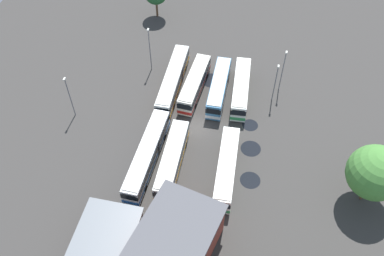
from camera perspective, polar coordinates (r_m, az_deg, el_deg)
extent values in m
plane|color=#383533|center=(67.28, 0.70, 0.10)|extent=(96.96, 96.96, 0.00)
cube|color=silver|center=(72.21, -2.57, 6.40)|extent=(15.43, 2.88, 3.02)
cube|color=beige|center=(71.14, -2.62, 7.33)|extent=(14.81, 2.67, 0.14)
cube|color=black|center=(71.88, -2.58, 6.69)|extent=(15.51, 2.92, 0.97)
cube|color=orange|center=(72.78, -2.55, 5.92)|extent=(15.51, 2.92, 0.60)
cube|color=black|center=(66.55, -4.08, 2.32)|extent=(0.12, 2.00, 1.11)
cube|color=#47474C|center=(73.41, -2.27, 7.29)|extent=(0.97, 2.51, 2.90)
cylinder|color=black|center=(69.65, -2.52, 2.87)|extent=(1.01, 0.33, 1.00)
cylinder|color=black|center=(70.08, -4.30, 3.13)|extent=(1.01, 0.33, 1.00)
cylinder|color=black|center=(76.32, -0.90, 7.97)|extent=(1.01, 0.33, 1.00)
cylinder|color=black|center=(76.71, -2.55, 8.18)|extent=(1.01, 0.33, 1.00)
cube|color=silver|center=(71.51, 0.34, 5.94)|extent=(12.26, 3.07, 3.02)
cube|color=beige|center=(70.43, 0.35, 6.87)|extent=(11.76, 2.85, 0.14)
cube|color=black|center=(71.17, 0.35, 6.22)|extent=(12.32, 3.11, 0.97)
cube|color=red|center=(72.09, 0.34, 5.45)|extent=(12.32, 3.11, 0.60)
cube|color=black|center=(66.97, -1.07, 2.85)|extent=(0.17, 2.00, 1.11)
cylinder|color=black|center=(69.65, 0.38, 2.93)|extent=(1.01, 0.35, 1.00)
cylinder|color=black|center=(70.10, -1.38, 3.30)|extent=(1.01, 0.35, 1.00)
cylinder|color=black|center=(74.86, 1.96, 6.95)|extent=(1.01, 0.35, 1.00)
cylinder|color=black|center=(75.28, 0.30, 7.27)|extent=(1.01, 0.35, 1.00)
cube|color=teal|center=(71.02, 3.63, 5.45)|extent=(12.23, 2.84, 3.02)
cube|color=beige|center=(69.94, 3.69, 6.38)|extent=(11.74, 2.63, 0.14)
cube|color=black|center=(70.69, 3.65, 5.73)|extent=(12.29, 2.88, 0.97)
cube|color=silver|center=(71.61, 3.60, 4.96)|extent=(12.29, 2.88, 0.60)
cube|color=black|center=(66.36, 2.86, 2.23)|extent=(0.13, 2.00, 1.11)
cylinder|color=black|center=(69.24, 4.02, 2.42)|extent=(1.01, 0.33, 1.00)
cylinder|color=black|center=(69.42, 2.20, 2.68)|extent=(1.01, 0.33, 1.00)
cylinder|color=black|center=(74.58, 4.88, 6.57)|extent=(1.01, 0.33, 1.00)
cylinder|color=black|center=(74.74, 3.17, 6.81)|extent=(1.01, 0.33, 1.00)
cube|color=silver|center=(71.20, 6.58, 5.31)|extent=(12.42, 3.40, 3.02)
cube|color=beige|center=(70.12, 6.70, 6.24)|extent=(11.91, 3.17, 0.14)
cube|color=black|center=(70.87, 6.62, 5.59)|extent=(12.48, 3.45, 0.97)
cube|color=#2D8C4C|center=(71.79, 6.52, 4.83)|extent=(12.48, 3.45, 0.60)
cube|color=black|center=(66.47, 6.25, 2.03)|extent=(0.22, 2.00, 1.11)
cylinder|color=black|center=(69.47, 7.18, 2.28)|extent=(1.02, 0.38, 1.00)
cylinder|color=black|center=(69.45, 5.35, 2.48)|extent=(1.02, 0.38, 1.00)
cylinder|color=black|center=(74.89, 7.56, 6.50)|extent=(1.02, 0.38, 1.00)
cylinder|color=black|center=(74.87, 5.85, 6.69)|extent=(1.02, 0.38, 1.00)
cube|color=silver|center=(61.90, -6.05, -3.63)|extent=(15.41, 2.69, 3.02)
cube|color=beige|center=(60.65, -6.17, -2.74)|extent=(14.79, 2.49, 0.14)
cube|color=black|center=(61.52, -6.09, -3.36)|extent=(15.48, 2.73, 0.97)
cube|color=#1E56A8|center=(62.57, -5.99, -4.10)|extent=(15.48, 2.73, 0.60)
cube|color=black|center=(57.49, -8.48, -9.23)|extent=(0.09, 2.00, 1.11)
cube|color=#47474C|center=(62.85, -5.58, -2.44)|extent=(0.94, 2.50, 2.90)
cylinder|color=black|center=(60.21, -6.33, -8.11)|extent=(1.00, 0.32, 1.00)
cylinder|color=black|center=(60.77, -8.35, -7.64)|extent=(1.00, 0.32, 1.00)
cylinder|color=black|center=(65.41, -3.75, -1.28)|extent=(1.00, 0.32, 1.00)
cylinder|color=black|center=(65.93, -5.62, -0.92)|extent=(1.00, 0.32, 1.00)
cube|color=silver|center=(61.08, -2.70, -4.34)|extent=(12.85, 2.86, 3.02)
cube|color=beige|center=(59.81, -2.75, -3.44)|extent=(12.34, 2.65, 0.14)
cube|color=black|center=(60.69, -2.71, -4.07)|extent=(12.92, 2.90, 0.97)
cube|color=orange|center=(61.76, -2.67, -4.80)|extent=(12.92, 2.90, 0.60)
cube|color=black|center=(57.17, -4.16, -9.07)|extent=(0.13, 2.00, 1.11)
cylinder|color=black|center=(59.84, -2.44, -8.25)|extent=(1.01, 0.33, 1.00)
cylinder|color=black|center=(60.20, -4.54, -7.89)|extent=(1.01, 0.33, 1.00)
cylinder|color=black|center=(64.28, -0.90, -2.39)|extent=(1.01, 0.33, 1.00)
cylinder|color=black|center=(64.62, -2.84, -2.09)|extent=(1.01, 0.33, 1.00)
cube|color=silver|center=(60.37, 4.66, -5.43)|extent=(13.01, 3.24, 3.02)
cube|color=beige|center=(59.09, 4.76, -4.55)|extent=(12.48, 3.01, 0.14)
cube|color=black|center=(59.98, 4.69, -5.16)|extent=(13.08, 3.28, 0.97)
cube|color=#2D8C4C|center=(61.06, 4.61, -5.88)|extent=(13.08, 3.28, 0.60)
cube|color=black|center=(56.37, 3.96, -10.39)|extent=(0.19, 2.00, 1.11)
cylinder|color=black|center=(59.26, 5.24, -9.42)|extent=(1.02, 0.36, 1.00)
cylinder|color=black|center=(59.29, 3.06, -9.14)|extent=(1.02, 0.36, 1.00)
cylinder|color=black|center=(63.79, 5.98, -3.33)|extent=(1.02, 0.36, 1.00)
cylinder|color=black|center=(63.82, 3.98, -3.08)|extent=(1.02, 0.36, 1.00)
cube|color=maroon|center=(53.46, -2.14, -15.17)|extent=(12.50, 10.36, 5.53)
cube|color=#4C4C51|center=(50.82, -2.24, -13.75)|extent=(13.25, 10.98, 0.36)
cube|color=black|center=(57.19, 0.43, -11.37)|extent=(0.44, 1.77, 2.20)
cube|color=slate|center=(53.31, -12.02, -14.68)|extent=(10.88, 7.41, 0.20)
cylinder|color=#59595B|center=(56.32, -6.69, -11.86)|extent=(0.20, 0.20, 3.83)
cylinder|color=#59595B|center=(58.09, -13.07, -10.42)|extent=(0.20, 0.20, 3.83)
cylinder|color=slate|center=(70.07, 11.10, 5.79)|extent=(0.16, 0.16, 7.31)
cube|color=silver|center=(67.54, 11.58, 8.14)|extent=(0.56, 0.28, 0.20)
cylinder|color=slate|center=(68.93, -16.07, 3.89)|extent=(0.16, 0.16, 7.74)
cube|color=silver|center=(66.22, -16.81, 6.34)|extent=(0.56, 0.28, 0.20)
cylinder|color=slate|center=(72.02, 12.06, 7.38)|extent=(0.16, 0.16, 7.96)
cube|color=silver|center=(69.37, 12.61, 9.92)|extent=(0.56, 0.28, 0.20)
cylinder|color=slate|center=(74.68, -5.68, 10.34)|extent=(0.16, 0.16, 8.40)
cube|color=silver|center=(72.01, -5.95, 13.04)|extent=(0.56, 0.28, 0.20)
cylinder|color=brown|center=(89.22, -4.75, 15.71)|extent=(0.44, 0.44, 3.41)
cylinder|color=brown|center=(62.84, 22.14, -8.01)|extent=(0.44, 0.44, 3.09)
sphere|color=#478438|center=(59.24, 23.44, -5.54)|extent=(7.35, 7.35, 7.35)
cylinder|color=black|center=(74.89, 2.62, 6.43)|extent=(3.61, 3.61, 0.01)
cylinder|color=black|center=(68.19, 7.82, 0.38)|extent=(2.54, 2.54, 0.01)
cylinder|color=black|center=(65.17, 7.91, -2.77)|extent=(3.10, 3.10, 0.01)
cylinder|color=black|center=(61.77, 7.84, -6.98)|extent=(2.97, 2.97, 0.01)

